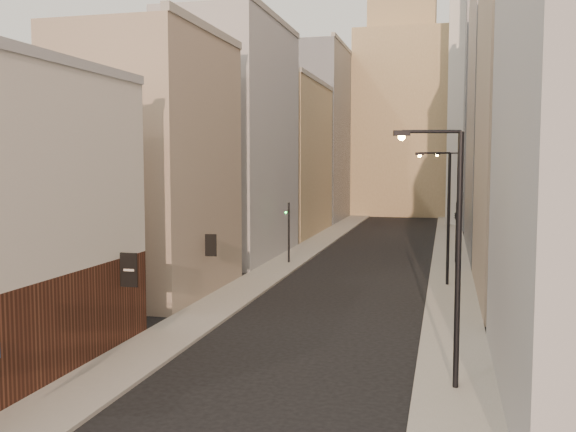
{
  "coord_description": "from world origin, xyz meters",
  "views": [
    {
      "loc": [
        6.01,
        -11.07,
        8.31
      ],
      "look_at": [
        -0.99,
        17.33,
        5.8
      ],
      "focal_mm": 40.0,
      "sensor_mm": 36.0,
      "label": 1
    }
  ],
  "objects_px": {
    "white_tower": "(479,83)",
    "streetlamp_far": "(455,196)",
    "streetlamp_mid": "(445,210)",
    "traffic_light_right": "(457,218)",
    "traffic_light_left": "(289,222)",
    "streetlamp_near": "(452,244)",
    "clock_tower": "(402,102)"
  },
  "relations": [
    {
      "from": "streetlamp_mid",
      "to": "traffic_light_right",
      "type": "height_order",
      "value": "streetlamp_mid"
    },
    {
      "from": "white_tower",
      "to": "streetlamp_far",
      "type": "bearing_deg",
      "value": -96.04
    },
    {
      "from": "streetlamp_far",
      "to": "streetlamp_near",
      "type": "bearing_deg",
      "value": -73.45
    },
    {
      "from": "white_tower",
      "to": "streetlamp_mid",
      "type": "distance_m",
      "value": 47.89
    },
    {
      "from": "streetlamp_near",
      "to": "clock_tower",
      "type": "bearing_deg",
      "value": 82.42
    },
    {
      "from": "streetlamp_near",
      "to": "streetlamp_mid",
      "type": "height_order",
      "value": "streetlamp_near"
    },
    {
      "from": "streetlamp_mid",
      "to": "traffic_light_left",
      "type": "bearing_deg",
      "value": 138.51
    },
    {
      "from": "traffic_light_left",
      "to": "traffic_light_right",
      "type": "height_order",
      "value": "same"
    },
    {
      "from": "streetlamp_far",
      "to": "traffic_light_left",
      "type": "xyz_separation_m",
      "value": [
        -13.1,
        -9.51,
        -1.8
      ]
    },
    {
      "from": "streetlamp_far",
      "to": "traffic_light_left",
      "type": "height_order",
      "value": "streetlamp_far"
    },
    {
      "from": "clock_tower",
      "to": "traffic_light_right",
      "type": "height_order",
      "value": "clock_tower"
    },
    {
      "from": "streetlamp_mid",
      "to": "traffic_light_left",
      "type": "distance_m",
      "value": 14.0
    },
    {
      "from": "white_tower",
      "to": "traffic_light_right",
      "type": "height_order",
      "value": "white_tower"
    },
    {
      "from": "streetlamp_mid",
      "to": "traffic_light_left",
      "type": "xyz_separation_m",
      "value": [
        -12.23,
        6.6,
        -1.69
      ]
    },
    {
      "from": "streetlamp_far",
      "to": "streetlamp_mid",
      "type": "bearing_deg",
      "value": -75.57
    },
    {
      "from": "clock_tower",
      "to": "traffic_light_right",
      "type": "xyz_separation_m",
      "value": [
        7.91,
        -49.91,
        -13.88
      ]
    },
    {
      "from": "clock_tower",
      "to": "streetlamp_far",
      "type": "bearing_deg",
      "value": -79.79
    },
    {
      "from": "clock_tower",
      "to": "streetlamp_mid",
      "type": "distance_m",
      "value": 61.47
    },
    {
      "from": "traffic_light_left",
      "to": "traffic_light_right",
      "type": "distance_m",
      "value": 13.55
    },
    {
      "from": "clock_tower",
      "to": "traffic_light_left",
      "type": "bearing_deg",
      "value": -95.62
    },
    {
      "from": "traffic_light_left",
      "to": "traffic_light_right",
      "type": "xyz_separation_m",
      "value": [
        13.15,
        3.26,
        0.36
      ]
    },
    {
      "from": "white_tower",
      "to": "streetlamp_near",
      "type": "relative_size",
      "value": 4.41
    },
    {
      "from": "white_tower",
      "to": "streetlamp_far",
      "type": "height_order",
      "value": "white_tower"
    },
    {
      "from": "clock_tower",
      "to": "streetlamp_near",
      "type": "xyz_separation_m",
      "value": [
        7.25,
        -79.74,
        -12.26
      ]
    },
    {
      "from": "streetlamp_far",
      "to": "traffic_light_right",
      "type": "height_order",
      "value": "streetlamp_far"
    },
    {
      "from": "white_tower",
      "to": "streetlamp_far",
      "type": "distance_m",
      "value": 32.7
    },
    {
      "from": "streetlamp_mid",
      "to": "streetlamp_far",
      "type": "distance_m",
      "value": 16.14
    },
    {
      "from": "clock_tower",
      "to": "traffic_light_right",
      "type": "bearing_deg",
      "value": -80.99
    },
    {
      "from": "white_tower",
      "to": "streetlamp_far",
      "type": "xyz_separation_m",
      "value": [
        -3.14,
        -29.66,
        -13.41
      ]
    },
    {
      "from": "clock_tower",
      "to": "traffic_light_left",
      "type": "height_order",
      "value": "clock_tower"
    },
    {
      "from": "traffic_light_right",
      "to": "white_tower",
      "type": "bearing_deg",
      "value": -95.27
    },
    {
      "from": "streetlamp_mid",
      "to": "streetlamp_far",
      "type": "height_order",
      "value": "streetlamp_far"
    }
  ]
}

